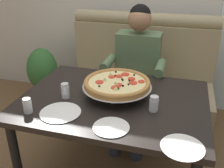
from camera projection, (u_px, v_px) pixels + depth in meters
The scene contains 11 objects.
booth_bench at pixel (137, 87), 2.73m from camera, with size 1.51×0.78×1.13m.
dining_table at pixel (113, 109), 1.81m from camera, with size 1.27×0.93×0.75m.
diner_main at pixel (136, 69), 2.36m from camera, with size 0.54×0.64×1.27m.
pizza at pixel (117, 83), 1.77m from camera, with size 0.48×0.48×0.13m.
shaker_pepper_flakes at pixel (154, 105), 1.61m from camera, with size 0.06×0.06×0.10m.
shaker_oregano at pixel (65, 92), 1.76m from camera, with size 0.06×0.06×0.11m.
shaker_parmesan at pixel (28, 107), 1.59m from camera, with size 0.05×0.05×0.10m.
plate_near_left at pixel (183, 146), 1.29m from camera, with size 0.22×0.22×0.02m.
plate_near_right at pixel (60, 112), 1.59m from camera, with size 0.26×0.26×0.02m.
plate_far_side at pixel (111, 126), 1.45m from camera, with size 0.21×0.21×0.02m.
potted_plant at pixel (43, 74), 3.08m from camera, with size 0.36×0.36×0.70m.
Camera 1 is at (0.42, -1.50, 1.60)m, focal length 41.27 mm.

